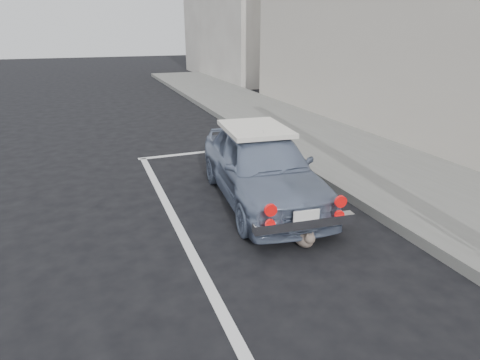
% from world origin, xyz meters
% --- Properties ---
extents(sidewalk, '(2.80, 40.00, 0.15)m').
position_xyz_m(sidewalk, '(3.20, 2.00, 0.07)').
color(sidewalk, slate).
rests_on(sidewalk, ground).
extents(pline_front, '(3.00, 0.12, 0.01)m').
position_xyz_m(pline_front, '(0.50, 6.50, 0.00)').
color(pline_front, silver).
rests_on(pline_front, ground).
extents(pline_side, '(0.12, 7.00, 0.01)m').
position_xyz_m(pline_side, '(-0.90, 3.00, 0.00)').
color(pline_side, silver).
rests_on(pline_side, ground).
extents(retro_coupe, '(1.66, 3.48, 1.15)m').
position_xyz_m(retro_coupe, '(0.55, 3.65, 0.58)').
color(retro_coupe, slate).
rests_on(retro_coupe, ground).
extents(cat, '(0.22, 0.49, 0.26)m').
position_xyz_m(cat, '(0.47, 2.11, 0.12)').
color(cat, brown).
rests_on(cat, ground).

